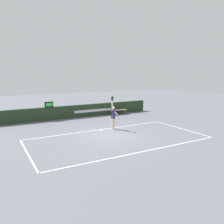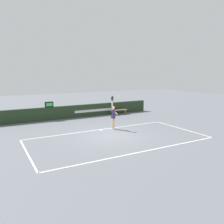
{
  "view_description": "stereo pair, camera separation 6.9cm",
  "coord_description": "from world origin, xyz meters",
  "px_view_note": "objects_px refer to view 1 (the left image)",
  "views": [
    {
      "loc": [
        -6.84,
        -12.31,
        3.99
      ],
      "look_at": [
        0.72,
        1.19,
        1.27
      ],
      "focal_mm": 36.65,
      "sensor_mm": 36.0,
      "label": 1
    },
    {
      "loc": [
        -6.78,
        -12.35,
        3.99
      ],
      "look_at": [
        0.72,
        1.19,
        1.27
      ],
      "focal_mm": 36.65,
      "sensor_mm": 36.0,
      "label": 2
    }
  ],
  "objects_px": {
    "speed_display": "(49,104)",
    "tennis_ball": "(119,96)",
    "tennis_player": "(113,116)",
    "courtside_bench_near": "(119,111)"
  },
  "relations": [
    {
      "from": "speed_display",
      "to": "tennis_ball",
      "type": "xyz_separation_m",
      "value": [
        3.46,
        -5.51,
        1.0
      ]
    },
    {
      "from": "speed_display",
      "to": "tennis_player",
      "type": "distance_m",
      "value": 6.18
    },
    {
      "from": "speed_display",
      "to": "courtside_bench_near",
      "type": "height_order",
      "value": "speed_display"
    },
    {
      "from": "speed_display",
      "to": "courtside_bench_near",
      "type": "distance_m",
      "value": 6.48
    },
    {
      "from": "speed_display",
      "to": "tennis_ball",
      "type": "distance_m",
      "value": 6.59
    },
    {
      "from": "tennis_player",
      "to": "tennis_ball",
      "type": "relative_size",
      "value": 36.33
    },
    {
      "from": "tennis_player",
      "to": "tennis_ball",
      "type": "xyz_separation_m",
      "value": [
        0.32,
        -0.2,
        1.35
      ]
    },
    {
      "from": "tennis_ball",
      "to": "courtside_bench_near",
      "type": "xyz_separation_m",
      "value": [
        2.91,
        4.88,
        -1.97
      ]
    },
    {
      "from": "speed_display",
      "to": "tennis_ball",
      "type": "bearing_deg",
      "value": -57.86
    },
    {
      "from": "tennis_player",
      "to": "tennis_ball",
      "type": "distance_m",
      "value": 1.4
    }
  ]
}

